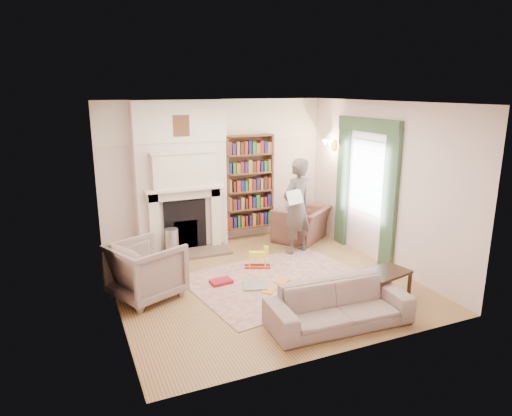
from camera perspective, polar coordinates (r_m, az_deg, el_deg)
name	(u,v)px	position (r m, az deg, el deg)	size (l,w,h in m)	color
floor	(262,281)	(7.42, 0.77, -9.07)	(4.50, 4.50, 0.00)	brown
ceiling	(263,102)	(6.80, 0.86, 13.07)	(4.50, 4.50, 0.00)	white
wall_back	(216,172)	(9.04, -5.04, 4.50)	(4.50, 4.50, 0.00)	beige
wall_front	(347,239)	(5.09, 11.25, -3.86)	(4.50, 4.50, 0.00)	beige
wall_left	(110,211)	(6.42, -17.84, -0.39)	(4.50, 4.50, 0.00)	beige
wall_right	(382,184)	(8.14, 15.44, 2.89)	(4.50, 4.50, 0.00)	beige
fireplace	(181,177)	(8.64, -9.35, 3.81)	(1.70, 0.58, 2.80)	beige
bookcase	(249,182)	(9.18, -0.90, 3.29)	(1.00, 0.24, 1.85)	brown
window	(367,177)	(8.43, 13.70, 3.74)	(0.02, 0.90, 1.30)	silver
curtain_left	(390,200)	(7.93, 16.40, 1.02)	(0.07, 0.32, 2.40)	#324B30
curtain_right	(343,184)	(9.02, 10.78, 2.98)	(0.07, 0.32, 2.40)	#324B30
pelmet	(368,125)	(8.28, 13.84, 10.05)	(0.09, 1.70, 0.24)	#324B30
wall_sconce	(326,146)	(9.14, 8.69, 7.68)	(0.20, 0.24, 0.24)	gold
rug	(279,281)	(7.42, 2.92, -9.06)	(2.73, 2.10, 0.01)	#C5B294
armchair_reading	(302,224)	(9.28, 5.72, -1.98)	(1.05, 0.92, 0.68)	#4D2D29
armchair_left	(146,270)	(6.92, -13.55, -7.54)	(0.90, 0.93, 0.84)	#9E9782
sofa	(339,305)	(6.14, 10.31, -11.87)	(1.87, 0.73, 0.55)	#B3A493
man_reading	(297,206)	(8.41, 5.11, 0.19)	(0.65, 0.43, 1.79)	#514741
newspaper	(295,197)	(8.11, 4.88, 1.38)	(0.37, 0.02, 0.26)	white
coffee_table	(384,286)	(6.95, 15.74, -9.35)	(0.70, 0.45, 0.45)	black
paraffin_heater	(172,243)	(8.42, -10.45, -4.38)	(0.24, 0.24, 0.55)	#B0B3B9
rocking_horse	(257,257)	(7.85, 0.17, -6.17)	(0.45, 0.18, 0.39)	#FFF42A
board_game	(255,285)	(7.19, -0.13, -9.65)	(0.36, 0.36, 0.03)	gold
game_box_lid	(221,282)	(7.32, -4.38, -9.17)	(0.34, 0.22, 0.06)	maroon
comic_annuals	(285,286)	(7.20, 3.71, -9.72)	(0.86, 0.62, 0.02)	red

